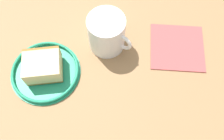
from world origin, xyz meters
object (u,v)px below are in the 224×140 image
small_plate (45,71)px  cake_slice (43,66)px  folded_napkin (177,47)px  tea_mug (107,33)px

small_plate → cake_slice: (-0.13, 0.23, 2.39)cm
folded_napkin → tea_mug: bearing=-160.4°
tea_mug → folded_napkin: bearing=19.6°
tea_mug → folded_napkin: (16.52, 5.88, -4.51)cm
cake_slice → folded_napkin: 32.90cm
small_plate → folded_napkin: (26.74, 19.01, -0.37)cm
cake_slice → folded_napkin: size_ratio=0.81×
folded_napkin → cake_slice: bearing=-145.0°
small_plate → tea_mug: size_ratio=1.47×
small_plate → tea_mug: (10.21, 13.13, 4.15)cm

